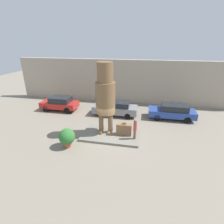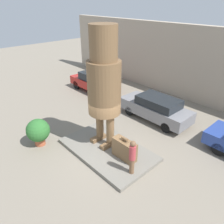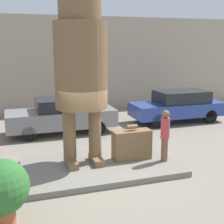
{
  "view_description": "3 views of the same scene",
  "coord_description": "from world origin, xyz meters",
  "px_view_note": "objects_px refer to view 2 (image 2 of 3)",
  "views": [
    {
      "loc": [
        2.62,
        -12.45,
        7.37
      ],
      "look_at": [
        0.07,
        0.1,
        2.1
      ],
      "focal_mm": 28.0,
      "sensor_mm": 36.0,
      "label": 1
    },
    {
      "loc": [
        6.64,
        -5.82,
        6.83
      ],
      "look_at": [
        0.02,
        0.28,
        2.13
      ],
      "focal_mm": 35.0,
      "sensor_mm": 36.0,
      "label": 2
    },
    {
      "loc": [
        -2.51,
        -8.7,
        3.82
      ],
      "look_at": [
        0.36,
        -0.02,
        1.79
      ],
      "focal_mm": 50.0,
      "sensor_mm": 36.0,
      "label": 3
    }
  ],
  "objects_px": {
    "statue_figure": "(104,80)",
    "planter_pot": "(38,131)",
    "giant_suitcase": "(124,149)",
    "parked_car_red": "(94,81)",
    "parked_car_grey": "(156,108)",
    "tourist": "(132,156)"
  },
  "relations": [
    {
      "from": "tourist",
      "to": "planter_pot",
      "type": "bearing_deg",
      "value": -159.15
    },
    {
      "from": "parked_car_red",
      "to": "statue_figure",
      "type": "bearing_deg",
      "value": 145.99
    },
    {
      "from": "statue_figure",
      "to": "tourist",
      "type": "bearing_deg",
      "value": -14.88
    },
    {
      "from": "parked_car_red",
      "to": "planter_pot",
      "type": "xyz_separation_m",
      "value": [
        4.0,
        -6.76,
        -0.01
      ]
    },
    {
      "from": "giant_suitcase",
      "to": "parked_car_grey",
      "type": "relative_size",
      "value": 0.27
    },
    {
      "from": "planter_pot",
      "to": "parked_car_grey",
      "type": "bearing_deg",
      "value": 69.94
    },
    {
      "from": "parked_car_red",
      "to": "tourist",
      "type": "bearing_deg",
      "value": 150.76
    },
    {
      "from": "giant_suitcase",
      "to": "statue_figure",
      "type": "bearing_deg",
      "value": 173.57
    },
    {
      "from": "giant_suitcase",
      "to": "planter_pot",
      "type": "height_order",
      "value": "planter_pot"
    },
    {
      "from": "statue_figure",
      "to": "planter_pot",
      "type": "height_order",
      "value": "statue_figure"
    },
    {
      "from": "statue_figure",
      "to": "parked_car_grey",
      "type": "relative_size",
      "value": 1.25
    },
    {
      "from": "statue_figure",
      "to": "planter_pot",
      "type": "xyz_separation_m",
      "value": [
        -2.33,
        -2.49,
        -2.72
      ]
    },
    {
      "from": "giant_suitcase",
      "to": "parked_car_red",
      "type": "relative_size",
      "value": 0.3
    },
    {
      "from": "statue_figure",
      "to": "tourist",
      "type": "relative_size",
      "value": 3.52
    },
    {
      "from": "statue_figure",
      "to": "tourist",
      "type": "height_order",
      "value": "statue_figure"
    },
    {
      "from": "statue_figure",
      "to": "planter_pot",
      "type": "relative_size",
      "value": 3.95
    },
    {
      "from": "statue_figure",
      "to": "tourist",
      "type": "xyz_separation_m",
      "value": [
        2.48,
        -0.66,
        -2.47
      ]
    },
    {
      "from": "tourist",
      "to": "parked_car_grey",
      "type": "relative_size",
      "value": 0.36
    },
    {
      "from": "parked_car_red",
      "to": "giant_suitcase",
      "type": "bearing_deg",
      "value": 150.6
    },
    {
      "from": "parked_car_red",
      "to": "parked_car_grey",
      "type": "bearing_deg",
      "value": 178.51
    },
    {
      "from": "parked_car_grey",
      "to": "planter_pot",
      "type": "xyz_separation_m",
      "value": [
        -2.41,
        -6.59,
        0.02
      ]
    },
    {
      "from": "statue_figure",
      "to": "parked_car_grey",
      "type": "height_order",
      "value": "statue_figure"
    }
  ]
}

